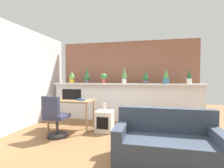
{
  "coord_description": "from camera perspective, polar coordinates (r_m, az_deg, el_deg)",
  "views": [
    {
      "loc": [
        0.76,
        -2.99,
        1.3
      ],
      "look_at": [
        -0.18,
        1.1,
        1.15
      ],
      "focal_mm": 27.03,
      "sensor_mm": 36.0,
      "label": 1
    }
  ],
  "objects": [
    {
      "name": "ground_plane",
      "position": [
        3.35,
        -1.36,
        -20.77
      ],
      "size": [
        12.0,
        12.0,
        0.0
      ],
      "primitive_type": "plane",
      "color": "brown"
    },
    {
      "name": "divider_wall",
      "position": [
        5.1,
        4.19,
        -6.37
      ],
      "size": [
        4.44,
        0.16,
        1.1
      ],
      "primitive_type": "cube",
      "color": "silver",
      "rests_on": "ground"
    },
    {
      "name": "plant_shelf",
      "position": [
        5.01,
        4.14,
        0.02
      ],
      "size": [
        4.44,
        0.35,
        0.04
      ],
      "primitive_type": "cube",
      "color": "silver",
      "rests_on": "divider_wall"
    },
    {
      "name": "brick_wall_behind",
      "position": [
        5.64,
        5.13,
        1.57
      ],
      "size": [
        4.44,
        0.1,
        2.5
      ],
      "primitive_type": "cube",
      "color": "#935B47",
      "rests_on": "ground"
    },
    {
      "name": "side_wall_left",
      "position": [
        4.68,
        -30.75,
        1.79
      ],
      "size": [
        0.12,
        4.4,
        2.6
      ],
      "primitive_type": "cube",
      "color": "silver",
      "rests_on": "ground"
    },
    {
      "name": "potted_plant_0",
      "position": [
        5.53,
        -13.41,
        2.3
      ],
      "size": [
        0.18,
        0.18,
        0.39
      ],
      "color": "gold",
      "rests_on": "plant_shelf"
    },
    {
      "name": "potted_plant_1",
      "position": [
        5.35,
        -8.52,
        2.74
      ],
      "size": [
        0.17,
        0.17,
        0.49
      ],
      "color": "#4C4C51",
      "rests_on": "plant_shelf"
    },
    {
      "name": "potted_plant_2",
      "position": [
        5.12,
        -2.82,
        2.24
      ],
      "size": [
        0.19,
        0.19,
        0.3
      ],
      "color": "#B7474C",
      "rests_on": "plant_shelf"
    },
    {
      "name": "potted_plant_3",
      "position": [
        5.04,
        4.16,
        2.77
      ],
      "size": [
        0.16,
        0.16,
        0.48
      ],
      "color": "silver",
      "rests_on": "plant_shelf"
    },
    {
      "name": "potted_plant_4",
      "position": [
        4.95,
        11.32,
        1.99
      ],
      "size": [
        0.17,
        0.17,
        0.36
      ],
      "color": "#4C4C51",
      "rests_on": "plant_shelf"
    },
    {
      "name": "potted_plant_5",
      "position": [
        4.95,
        17.8,
        2.36
      ],
      "size": [
        0.18,
        0.18,
        0.43
      ],
      "color": "#386B84",
      "rests_on": "plant_shelf"
    },
    {
      "name": "potted_plant_6",
      "position": [
        5.09,
        24.67,
        2.37
      ],
      "size": [
        0.14,
        0.14,
        0.42
      ],
      "color": "silver",
      "rests_on": "plant_shelf"
    },
    {
      "name": "desk",
      "position": [
        4.39,
        -13.55,
        -6.29
      ],
      "size": [
        1.1,
        0.6,
        0.75
      ],
      "color": "#99754C",
      "rests_on": "ground"
    },
    {
      "name": "tv_monitor",
      "position": [
        4.45,
        -13.49,
        -3.37
      ],
      "size": [
        0.51,
        0.04,
        0.26
      ],
      "primitive_type": "cube",
      "color": "black",
      "rests_on": "desk"
    },
    {
      "name": "office_chair",
      "position": [
        3.93,
        -18.65,
        -11.44
      ],
      "size": [
        0.48,
        0.48,
        0.91
      ],
      "color": "#262628",
      "rests_on": "ground"
    },
    {
      "name": "side_cube_shelf",
      "position": [
        4.19,
        -2.52,
        -12.41
      ],
      "size": [
        0.4,
        0.41,
        0.5
      ],
      "color": "silver",
      "rests_on": "ground"
    },
    {
      "name": "vase_on_shelf",
      "position": [
        4.13,
        -2.58,
        -7.8
      ],
      "size": [
        0.07,
        0.07,
        0.18
      ],
      "primitive_type": "cylinder",
      "color": "silver",
      "rests_on": "side_cube_shelf"
    },
    {
      "name": "book_on_desk",
      "position": [
        4.19,
        -10.37,
        -5.24
      ],
      "size": [
        0.19,
        0.13,
        0.04
      ],
      "primitive_type": "cube",
      "color": "#2D4C8C",
      "rests_on": "desk"
    },
    {
      "name": "couch",
      "position": [
        2.86,
        17.95,
        -18.82
      ],
      "size": [
        1.56,
        0.76,
        0.8
      ],
      "color": "#333D4C",
      "rests_on": "ground"
    }
  ]
}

